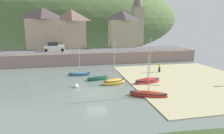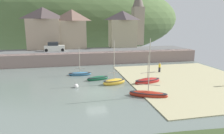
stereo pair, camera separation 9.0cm
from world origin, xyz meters
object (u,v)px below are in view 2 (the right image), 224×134
Objects in this scene: mooring_buoy at (76,86)px; parked_car_near_slipway at (54,47)px; church_with_spire at (138,16)px; sailboat_tall_mast at (98,78)px; waterfront_building_right at (123,29)px; sailboat_blue_trim at (147,81)px; person_near_water at (160,67)px; waterfront_building_left at (44,28)px; sailboat_far_left at (148,94)px; dinghy_open_wooden at (80,74)px; sailboat_nearest_shore at (114,82)px; waterfront_building_centre at (72,29)px.

parked_car_near_slipway is at bearing 101.31° from mooring_buoy.
church_with_spire reaches higher than sailboat_tall_mast.
waterfront_building_right reaches higher than sailboat_blue_trim.
person_near_water is (10.87, 2.24, 0.75)m from sailboat_tall_mast.
sailboat_blue_trim is 7.30m from sailboat_tall_mast.
waterfront_building_right reaches higher than parked_car_near_slipway.
church_with_spire reaches higher than mooring_buoy.
sailboat_blue_trim is (15.94, -23.23, -6.84)m from waterfront_building_left.
sailboat_far_left is at bearing -98.87° from waterfront_building_right.
sailboat_tall_mast is at bearing -120.82° from church_with_spire.
church_with_spire is 3.16× the size of dinghy_open_wooden.
sailboat_blue_trim is at bearing -53.82° from parked_car_near_slipway.
sailboat_blue_trim is 4.68m from sailboat_nearest_shore.
parked_car_near_slipway reaches higher than sailboat_tall_mast.
waterfront_building_left is at bearing 143.04° from sailboat_far_left.
parked_car_near_slipway is 19.16m from mooring_buoy.
waterfront_building_left is 5.74× the size of person_near_water.
sailboat_far_left is at bearing -74.67° from waterfront_building_centre.
waterfront_building_centre reaches higher than sailboat_nearest_shore.
mooring_buoy is (6.10, -23.05, -6.97)m from waterfront_building_left.
sailboat_blue_trim is 11.15m from dinghy_open_wooden.
church_with_spire reaches higher than sailboat_blue_trim.
dinghy_open_wooden reaches higher than person_near_water.
waterfront_building_left reaches higher than person_near_water.
church_with_spire is 29.64m from sailboat_tall_mast.
waterfront_building_left is 6.35m from waterfront_building_centre.
waterfront_building_right is 2.07× the size of sailboat_blue_trim.
sailboat_far_left reaches higher than mooring_buoy.
waterfront_building_left reaches higher than sailboat_nearest_shore.
sailboat_far_left is at bearing -72.91° from sailboat_tall_mast.
waterfront_building_left is 0.63× the size of church_with_spire.
sailboat_blue_trim is (1.87, 4.91, 0.02)m from sailboat_far_left.
waterfront_building_centre reaches higher than parked_car_near_slipway.
waterfront_building_centre is 21.36m from sailboat_tall_mast.
parked_car_near_slipway is at bearing -164.36° from waterfront_building_right.
waterfront_building_right reaches higher than person_near_water.
waterfront_building_left reaches higher than sailboat_tall_mast.
sailboat_far_left is at bearing -77.40° from sailboat_nearest_shore.
person_near_water is 2.69× the size of mooring_buoy.
dinghy_open_wooden is 6.47m from mooring_buoy.
sailboat_far_left is 11.33× the size of mooring_buoy.
waterfront_building_centre is 14.75× the size of mooring_buoy.
waterfront_building_left is 1.36× the size of sailboat_far_left.
sailboat_far_left is (-9.65, -32.14, -9.67)m from church_with_spire.
church_with_spire is 23.83m from person_near_water.
person_near_water is (4.31, 5.43, 0.67)m from sailboat_blue_trim.
dinghy_open_wooden is (-16.77, -20.64, -9.74)m from church_with_spire.
waterfront_building_left is 28.99m from sailboat_blue_trim.
waterfront_building_centre reaches higher than sailboat_tall_mast.
waterfront_building_centre is 2.57× the size of sailboat_tall_mast.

